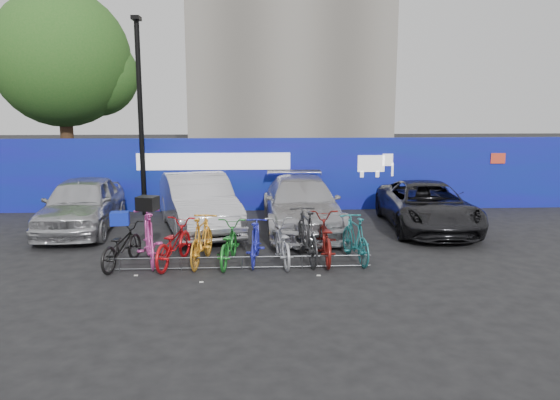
{
  "coord_description": "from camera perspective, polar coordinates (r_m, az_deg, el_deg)",
  "views": [
    {
      "loc": [
        0.22,
        -11.93,
        3.55
      ],
      "look_at": [
        0.96,
        2.0,
        1.05
      ],
      "focal_mm": 35.0,
      "sensor_mm": 36.0,
      "label": 1
    }
  ],
  "objects": [
    {
      "name": "car_3",
      "position": [
        15.97,
        15.08,
        -0.6
      ],
      "size": [
        2.44,
        4.88,
        1.33
      ],
      "primitive_type": "imported",
      "rotation": [
        0.0,
        0.0,
        -0.05
      ],
      "color": "black",
      "rests_on": "ground"
    },
    {
      "name": "hoarding",
      "position": [
        18.08,
        -3.69,
        2.69
      ],
      "size": [
        22.0,
        0.18,
        2.4
      ],
      "color": "navy",
      "rests_on": "ground"
    },
    {
      "name": "bike_0",
      "position": [
        12.44,
        -16.25,
        -4.6
      ],
      "size": [
        1.04,
        1.88,
        0.94
      ],
      "primitive_type": "imported",
      "rotation": [
        0.0,
        0.0,
        2.89
      ],
      "color": "black",
      "rests_on": "ground"
    },
    {
      "name": "bike_9",
      "position": [
        12.42,
        7.87,
        -4.0
      ],
      "size": [
        0.75,
        1.82,
        1.06
      ],
      "primitive_type": "imported",
      "rotation": [
        0.0,
        0.0,
        3.29
      ],
      "color": "#1F757A",
      "rests_on": "ground"
    },
    {
      "name": "car_0",
      "position": [
        16.1,
        -19.99,
        -0.42
      ],
      "size": [
        2.0,
        4.56,
        1.53
      ],
      "primitive_type": "imported",
      "rotation": [
        0.0,
        0.0,
        0.04
      ],
      "color": "#B2B3B7",
      "rests_on": "ground"
    },
    {
      "name": "tree",
      "position": [
        23.12,
        -21.24,
        13.27
      ],
      "size": [
        5.4,
        5.2,
        7.8
      ],
      "color": "#382314",
      "rests_on": "ground"
    },
    {
      "name": "car_1",
      "position": [
        15.34,
        -8.56,
        -0.32
      ],
      "size": [
        2.85,
        5.05,
        1.57
      ],
      "primitive_type": "imported",
      "rotation": [
        0.0,
        0.0,
        0.26
      ],
      "color": "silver",
      "rests_on": "ground"
    },
    {
      "name": "bike_2",
      "position": [
        12.25,
        -11.08,
        -4.47
      ],
      "size": [
        1.11,
        1.99,
        0.99
      ],
      "primitive_type": "imported",
      "rotation": [
        0.0,
        0.0,
        2.88
      ],
      "color": "#B80D13",
      "rests_on": "ground"
    },
    {
      "name": "cargo_crate",
      "position": [
        12.3,
        -16.39,
        -1.86
      ],
      "size": [
        0.42,
        0.34,
        0.28
      ],
      "primitive_type": "cube",
      "rotation": [
        0.0,
        0.0,
        0.12
      ],
      "color": "#0D22AD",
      "rests_on": "bike_0"
    },
    {
      "name": "bike_rack",
      "position": [
        11.83,
        -4.0,
        -6.51
      ],
      "size": [
        5.6,
        0.03,
        0.3
      ],
      "color": "#595B60",
      "rests_on": "ground"
    },
    {
      "name": "cargo_topcase",
      "position": [
        12.33,
        -13.67,
        -0.33
      ],
      "size": [
        0.51,
        0.48,
        0.31
      ],
      "primitive_type": "cube",
      "rotation": [
        0.0,
        0.0,
        -0.3
      ],
      "color": "black",
      "rests_on": "bike_1"
    },
    {
      "name": "bike_8",
      "position": [
        12.4,
        4.71,
        -3.97
      ],
      "size": [
        0.78,
        2.04,
        1.06
      ],
      "primitive_type": "imported",
      "rotation": [
        0.0,
        0.0,
        3.1
      ],
      "color": "maroon",
      "rests_on": "ground"
    },
    {
      "name": "ground",
      "position": [
        12.45,
        -3.95,
        -6.44
      ],
      "size": [
        100.0,
        100.0,
        0.0
      ],
      "primitive_type": "plane",
      "color": "black",
      "rests_on": "ground"
    },
    {
      "name": "bike_4",
      "position": [
        12.15,
        -5.43,
        -4.59
      ],
      "size": [
        0.86,
        1.84,
        0.93
      ],
      "primitive_type": "imported",
      "rotation": [
        0.0,
        0.0,
        3.0
      ],
      "color": "#1D7C25",
      "rests_on": "ground"
    },
    {
      "name": "bike_5",
      "position": [
        12.17,
        -2.58,
        -4.38
      ],
      "size": [
        0.64,
        1.69,
        0.99
      ],
      "primitive_type": "imported",
      "rotation": [
        0.0,
        0.0,
        3.04
      ],
      "color": "#2227B6",
      "rests_on": "ground"
    },
    {
      "name": "car_2",
      "position": [
        15.32,
        2.26,
        -0.45
      ],
      "size": [
        2.1,
        5.06,
        1.46
      ],
      "primitive_type": "imported",
      "rotation": [
        0.0,
        0.0,
        0.01
      ],
      "color": "#B4B4B9",
      "rests_on": "ground"
    },
    {
      "name": "bike_3",
      "position": [
        12.21,
        -8.18,
        -4.15
      ],
      "size": [
        0.82,
        1.9,
        1.11
      ],
      "primitive_type": "imported",
      "rotation": [
        0.0,
        0.0,
        2.97
      ],
      "color": "orange",
      "rests_on": "ground"
    },
    {
      "name": "bike_7",
      "position": [
        12.31,
        2.76,
        -3.66
      ],
      "size": [
        0.83,
        2.09,
        1.22
      ],
      "primitive_type": "imported",
      "rotation": [
        0.0,
        0.0,
        3.27
      ],
      "color": "#262628",
      "rests_on": "ground"
    },
    {
      "name": "bike_1",
      "position": [
        12.49,
        -13.53,
        -3.76
      ],
      "size": [
        1.06,
        2.1,
        1.21
      ],
      "primitive_type": "imported",
      "rotation": [
        0.0,
        0.0,
        3.4
      ],
      "color": "#DE46A6",
      "rests_on": "ground"
    },
    {
      "name": "lamppost",
      "position": [
        17.66,
        -14.38,
        8.95
      ],
      "size": [
        0.25,
        0.5,
        6.11
      ],
      "color": "black",
      "rests_on": "ground"
    },
    {
      "name": "bike_6",
      "position": [
        12.16,
        0.19,
        -4.48
      ],
      "size": [
        0.81,
        1.87,
        0.95
      ],
      "primitive_type": "imported",
      "rotation": [
        0.0,
        0.0,
        3.24
      ],
      "color": "#A8AAB0",
      "rests_on": "ground"
    }
  ]
}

